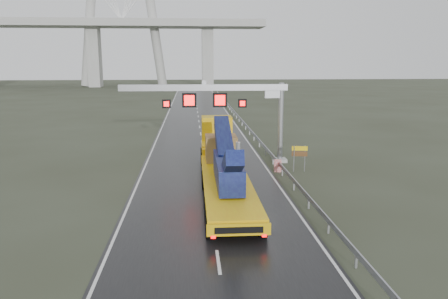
{
  "coord_description": "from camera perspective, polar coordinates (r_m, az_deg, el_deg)",
  "views": [
    {
      "loc": [
        -1.14,
        -20.59,
        9.08
      ],
      "look_at": [
        1.03,
        8.29,
        3.2
      ],
      "focal_mm": 35.0,
      "sensor_mm": 36.0,
      "label": 1
    }
  ],
  "objects": [
    {
      "name": "exit_sign_pair",
      "position": [
        36.76,
        9.84,
        -0.52
      ],
      "size": [
        1.28,
        0.26,
        2.21
      ],
      "rotation": [
        0.0,
        0.0,
        -0.16
      ],
      "color": "gray",
      "rests_on": "ground"
    },
    {
      "name": "heavy_haul_truck",
      "position": [
        33.25,
        -0.24,
        -0.98
      ],
      "size": [
        3.23,
        21.0,
        4.92
      ],
      "rotation": [
        0.0,
        0.0,
        -0.0
      ],
      "color": "#DA9A0C",
      "rests_on": "ground"
    },
    {
      "name": "ground",
      "position": [
        22.53,
        -1.06,
        -12.29
      ],
      "size": [
        400.0,
        400.0,
        0.0
      ],
      "primitive_type": "plane",
      "color": "#303324",
      "rests_on": "ground"
    },
    {
      "name": "sign_gantry",
      "position": [
        38.87,
        0.5,
        6.36
      ],
      "size": [
        14.9,
        1.2,
        7.42
      ],
      "color": "#9C9D99",
      "rests_on": "ground"
    },
    {
      "name": "striped_barrier",
      "position": [
        36.68,
        7.05,
        -2.11
      ],
      "size": [
        0.66,
        0.45,
        1.03
      ],
      "primitive_type": "cube",
      "rotation": [
        0.0,
        0.0,
        -0.22
      ],
      "color": "red",
      "rests_on": "ground"
    },
    {
      "name": "road",
      "position": [
        61.27,
        -3.2,
        2.95
      ],
      "size": [
        11.0,
        200.0,
        0.02
      ],
      "primitive_type": "cube",
      "color": "black",
      "rests_on": "ground"
    },
    {
      "name": "guardrail",
      "position": [
        51.79,
        3.79,
        2.14
      ],
      "size": [
        0.2,
        140.0,
        1.4
      ],
      "primitive_type": null,
      "color": "gray",
      "rests_on": "ground"
    }
  ]
}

